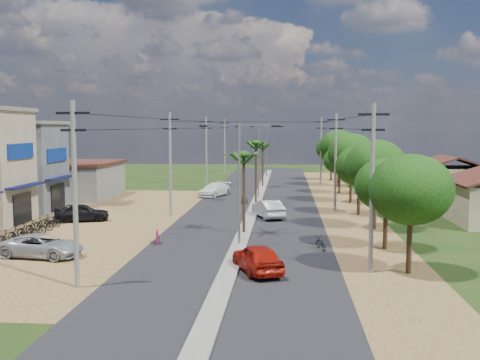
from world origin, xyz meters
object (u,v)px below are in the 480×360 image
object	(u,v)px
car_red_near	(257,259)
parked_scooter_row	(19,234)
car_white_far	(214,190)
roadside_sign	(157,237)
car_silver_mid	(268,209)
car_parked_dark	(82,213)
car_parked_silver	(42,246)
moto_rider_east	(321,244)

from	to	relation	value
car_red_near	parked_scooter_row	world-z (taller)	car_red_near
car_white_far	roadside_sign	xyz separation A→B (m)	(-0.50, -25.86, -0.25)
car_silver_mid	car_parked_dark	world-z (taller)	car_silver_mid
car_parked_dark	roadside_sign	size ratio (longest dim) A/B	3.85
car_red_near	car_parked_dark	size ratio (longest dim) A/B	1.02
roadside_sign	car_red_near	bearing A→B (deg)	-54.00
car_white_far	car_red_near	bearing A→B (deg)	-57.46
car_parked_silver	car_parked_dark	size ratio (longest dim) A/B	1.13
car_parked_dark	parked_scooter_row	xyz separation A→B (m)	(-1.42, -8.00, -0.24)
car_red_near	roadside_sign	size ratio (longest dim) A/B	3.93
car_silver_mid	roadside_sign	size ratio (longest dim) A/B	4.08
parked_scooter_row	car_white_far	bearing A→B (deg)	68.52
car_parked_silver	moto_rider_east	world-z (taller)	car_parked_silver
car_white_far	moto_rider_east	world-z (taller)	car_white_far
car_parked_silver	roadside_sign	world-z (taller)	car_parked_silver
car_red_near	car_parked_silver	world-z (taller)	car_red_near
car_silver_mid	car_red_near	bearing A→B (deg)	70.05
moto_rider_east	car_white_far	bearing A→B (deg)	-85.78
car_parked_silver	roadside_sign	bearing A→B (deg)	-44.99
car_parked_dark	car_white_far	bearing A→B (deg)	-45.18
car_silver_mid	car_parked_dark	distance (m)	15.49
car_red_near	parked_scooter_row	bearing A→B (deg)	-44.31
roadside_sign	parked_scooter_row	bearing A→B (deg)	168.86
car_red_near	car_parked_dark	distance (m)	21.31
parked_scooter_row	roadside_sign	bearing A→B (deg)	-1.12
car_silver_mid	car_white_far	distance (m)	15.99
car_red_near	car_white_far	xyz separation A→B (m)	(-6.50, 32.62, -0.04)
car_parked_dark	roadside_sign	world-z (taller)	car_parked_dark
car_parked_dark	parked_scooter_row	distance (m)	8.13
car_silver_mid	car_parked_silver	size ratio (longest dim) A/B	0.94
car_parked_dark	roadside_sign	xyz separation A→B (m)	(8.19, -8.19, -0.27)
moto_rider_east	parked_scooter_row	distance (m)	20.34
car_silver_mid	moto_rider_east	distance (m)	12.79
parked_scooter_row	car_red_near	bearing A→B (deg)	-22.69
car_red_near	car_silver_mid	bearing A→B (deg)	-111.62
parked_scooter_row	car_parked_silver	bearing A→B (deg)	-51.10
moto_rider_east	parked_scooter_row	size ratio (longest dim) A/B	0.14
car_silver_mid	moto_rider_east	world-z (taller)	car_silver_mid
moto_rider_east	parked_scooter_row	xyz separation A→B (m)	(-20.31, 1.17, 0.08)
car_white_far	moto_rider_east	size ratio (longest dim) A/B	3.15
car_white_far	roadside_sign	size ratio (longest dim) A/B	4.38
car_silver_mid	moto_rider_east	xyz separation A→B (m)	(3.70, -12.24, -0.35)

